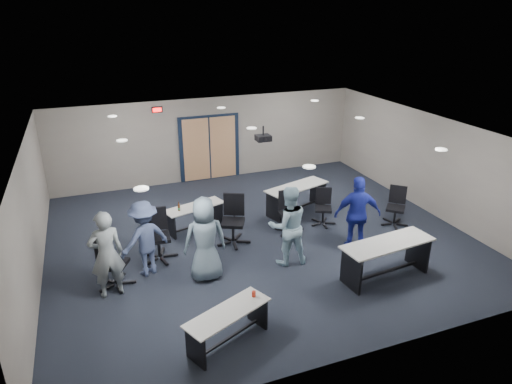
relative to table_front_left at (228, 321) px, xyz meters
name	(u,v)px	position (x,y,z in m)	size (l,w,h in m)	color
floor	(259,237)	(1.89, 3.42, -0.44)	(10.00, 10.00, 0.00)	black
back_wall	(209,139)	(1.89, 7.92, 0.91)	(10.00, 0.04, 2.70)	gray
front_wall	(365,287)	(1.89, -1.08, 0.91)	(10.00, 0.04, 2.70)	gray
left_wall	(31,219)	(-3.11, 3.42, 0.91)	(0.04, 9.00, 2.70)	gray
right_wall	(428,163)	(6.89, 3.42, 0.91)	(0.04, 9.00, 2.70)	gray
ceiling	(259,132)	(1.89, 3.42, 2.26)	(10.00, 9.00, 0.04)	white
double_door	(210,148)	(1.89, 7.88, 0.61)	(2.00, 0.07, 2.20)	black
exit_sign	(157,110)	(0.29, 7.86, 2.01)	(0.32, 0.07, 0.18)	black
ceiling_projector	(263,138)	(2.19, 3.92, 1.97)	(0.35, 0.32, 0.37)	black
ceiling_can_lights	(255,131)	(1.89, 3.67, 2.23)	(6.24, 5.74, 0.02)	white
table_front_left	(228,321)	(0.00, 0.00, 0.00)	(1.65, 1.12, 0.74)	silver
table_front_right	(387,253)	(3.73, 0.77, 0.13)	(2.10, 0.89, 0.83)	silver
table_back_left	(194,213)	(0.50, 4.43, 0.00)	(1.66, 0.95, 0.87)	silver
table_back_right	(297,194)	(3.42, 4.47, 0.08)	(1.99, 1.17, 0.77)	silver
chair_back_a	(158,236)	(-0.62, 3.24, 0.15)	(0.74, 0.74, 1.18)	black
chair_back_b	(233,221)	(1.19, 3.35, 0.16)	(0.76, 0.76, 1.20)	black
chair_back_c	(290,213)	(2.71, 3.38, 0.10)	(0.68, 0.68, 1.08)	black
chair_back_d	(323,207)	(3.72, 3.49, 0.05)	(0.61, 0.61, 0.97)	black
chair_loose_left	(114,262)	(-1.64, 2.48, 0.12)	(0.70, 0.70, 1.11)	black
chair_loose_right	(396,207)	(5.47, 2.78, 0.08)	(0.65, 0.65, 1.03)	black
person_gray	(106,254)	(-1.77, 2.18, 0.48)	(0.67, 0.44, 1.83)	gray
person_plaid	(205,239)	(0.18, 2.10, 0.48)	(0.89, 0.58, 1.83)	slate
person_lightblue	(288,226)	(2.04, 2.07, 0.48)	(0.89, 0.69, 1.83)	#A6CBDC
person_navy	(358,214)	(3.79, 2.03, 0.48)	(1.07, 0.45, 1.83)	navy
person_back	(145,238)	(-0.96, 2.73, 0.40)	(1.08, 0.62, 1.68)	#46547F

